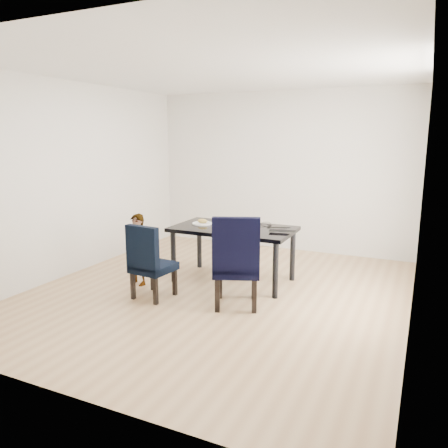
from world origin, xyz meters
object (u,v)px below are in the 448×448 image
at_px(chair_right, 237,260).
at_px(dining_table, 233,254).
at_px(plate, 202,223).
at_px(child, 138,250).
at_px(laptop, 283,231).
at_px(chair_left, 153,261).

bearing_deg(chair_right, dining_table, 94.53).
xyz_separation_m(dining_table, plate, (-0.48, 0.02, 0.38)).
bearing_deg(child, laptop, 34.10).
distance_m(plate, laptop, 1.16).
bearing_deg(chair_right, laptop, 47.73).
bearing_deg(chair_left, child, 151.28).
xyz_separation_m(dining_table, chair_right, (0.38, -0.78, 0.17)).
relative_size(dining_table, laptop, 4.85).
bearing_deg(chair_right, plate, 115.54).
relative_size(chair_right, child, 1.14).
relative_size(chair_left, plate, 3.34).
bearing_deg(chair_right, child, 153.41).
distance_m(dining_table, chair_left, 1.16).
bearing_deg(dining_table, chair_left, -123.44).
distance_m(child, laptop, 1.91).
relative_size(chair_left, laptop, 2.80).
distance_m(chair_right, child, 1.48).
bearing_deg(dining_table, chair_right, -63.90).
relative_size(dining_table, child, 1.68).
height_order(child, plate, child).
height_order(plate, laptop, laptop).
bearing_deg(laptop, dining_table, -10.62).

